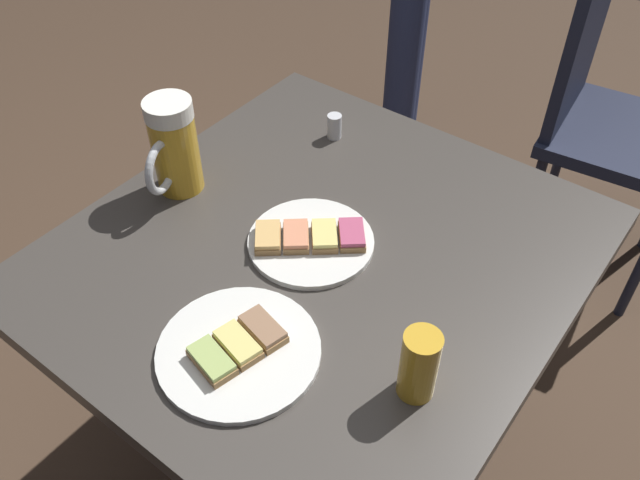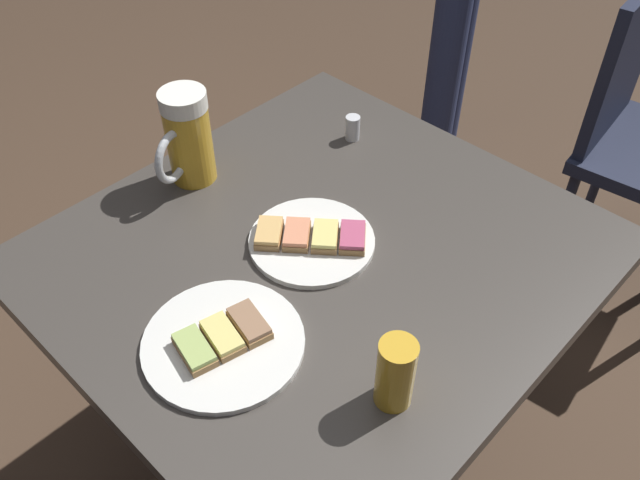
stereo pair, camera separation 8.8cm
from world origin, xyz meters
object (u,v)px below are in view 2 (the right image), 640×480
object	(u,v)px
beer_mug	(187,138)
plate_near	(311,240)
plate_far	(223,341)
beer_glass_small	(395,373)
salt_shaker	(353,128)

from	to	relation	value
beer_mug	plate_near	bearing A→B (deg)	-174.91
plate_near	plate_far	size ratio (longest dim) A/B	0.90
beer_mug	plate_far	bearing A→B (deg)	147.82
plate_far	beer_glass_small	xyz separation A→B (m)	(-0.23, -0.10, 0.05)
plate_far	salt_shaker	xyz separation A→B (m)	(0.21, -0.51, 0.02)
plate_far	beer_glass_small	size ratio (longest dim) A/B	2.08
beer_glass_small	salt_shaker	size ratio (longest dim) A/B	2.25
plate_far	salt_shaker	size ratio (longest dim) A/B	4.68
plate_far	beer_glass_small	world-z (taller)	beer_glass_small
beer_mug	salt_shaker	size ratio (longest dim) A/B	3.55
plate_near	beer_mug	distance (m)	0.29
beer_mug	salt_shaker	distance (m)	0.33
beer_glass_small	beer_mug	bearing A→B (deg)	-11.11
beer_mug	salt_shaker	world-z (taller)	beer_mug
plate_far	beer_mug	bearing A→B (deg)	-32.18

